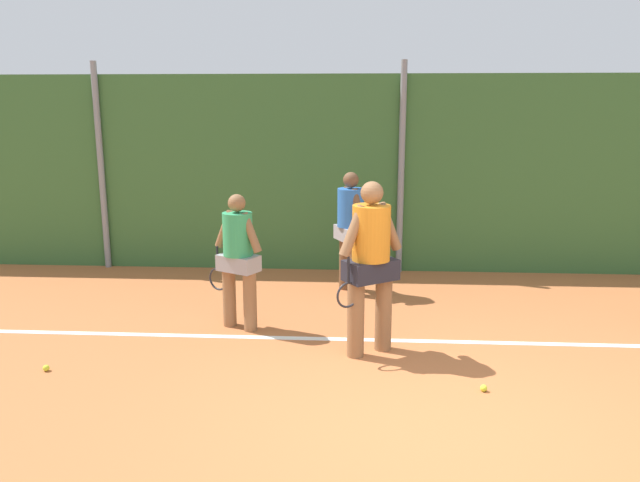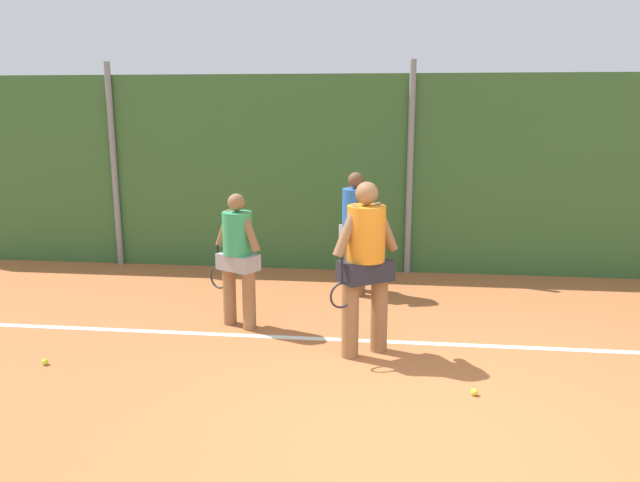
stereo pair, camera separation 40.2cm
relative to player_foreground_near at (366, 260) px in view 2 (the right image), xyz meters
The scene contains 10 objects.
ground_plane 1.19m from the player_foreground_near, ahead, with size 25.81×25.81×0.00m, color #B76638.
hedge_fence_backdrop 3.66m from the player_foreground_near, 81.59° to the left, with size 16.78×0.25×3.13m, color #386633.
fence_post_left 5.53m from the player_foreground_near, 141.67° to the left, with size 0.10×0.10×3.33m, color gray.
fence_post_center 3.50m from the player_foreground_near, 81.16° to the left, with size 0.10×0.10×3.33m, color gray.
court_baseline_paint 1.23m from the player_foreground_near, 34.49° to the left, with size 12.26×0.10×0.01m, color white.
player_foreground_near is the anchor object (origin of this frame).
player_midcourt 1.70m from the player_foreground_near, 156.61° to the left, with size 0.72×0.48×1.64m.
player_backcourt_far 2.26m from the player_foreground_near, 96.26° to the left, with size 0.49×0.67×1.74m.
tennis_ball_2 3.52m from the player_foreground_near, 168.10° to the right, with size 0.07×0.07×0.07m, color #CCDB33.
tennis_ball_4 1.73m from the player_foreground_near, 39.41° to the right, with size 0.07×0.07×0.07m, color #CCDB33.
Camera 2 is at (-0.27, -4.75, 2.66)m, focal length 34.75 mm.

